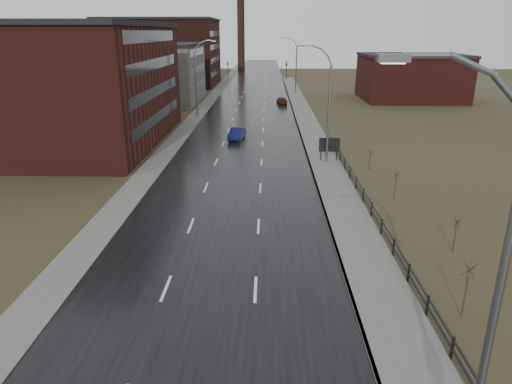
# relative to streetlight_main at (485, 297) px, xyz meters

# --- Properties ---
(road) EXTENTS (14.00, 300.00, 0.06)m
(road) POSITION_rel_streetlight_main_xyz_m (-8.47, 58.00, -6.03)
(road) COLOR black
(road) RESTS_ON ground
(sidewalk_right) EXTENTS (3.20, 180.00, 0.18)m
(sidewalk_right) POSITION_rel_streetlight_main_xyz_m (0.13, 33.00, -5.97)
(sidewalk_right) COLOR #595651
(sidewalk_right) RESTS_ON ground
(curb_right) EXTENTS (0.16, 180.00, 0.18)m
(curb_right) POSITION_rel_streetlight_main_xyz_m (-1.39, 33.00, -5.97)
(curb_right) COLOR slate
(curb_right) RESTS_ON ground
(sidewalk_left) EXTENTS (2.40, 260.00, 0.12)m
(sidewalk_left) POSITION_rel_streetlight_main_xyz_m (-16.67, 58.00, -6.00)
(sidewalk_left) COLOR #595651
(sidewalk_left) RESTS_ON ground
(warehouse_near) EXTENTS (22.44, 28.56, 13.50)m
(warehouse_near) POSITION_rel_streetlight_main_xyz_m (-29.46, 43.00, 0.70)
(warehouse_near) COLOR #471914
(warehouse_near) RESTS_ON ground
(warehouse_mid) EXTENTS (16.32, 20.40, 10.50)m
(warehouse_mid) POSITION_rel_streetlight_main_xyz_m (-26.46, 76.00, -0.80)
(warehouse_mid) COLOR slate
(warehouse_mid) RESTS_ON ground
(warehouse_far) EXTENTS (26.52, 24.48, 15.50)m
(warehouse_far) POSITION_rel_streetlight_main_xyz_m (-31.47, 106.00, 1.70)
(warehouse_far) COLOR #331611
(warehouse_far) RESTS_ON ground
(building_right) EXTENTS (18.36, 16.32, 8.50)m
(building_right) POSITION_rel_streetlight_main_xyz_m (21.83, 80.00, -1.80)
(building_right) COLOR #471914
(building_right) RESTS_ON ground
(smokestack) EXTENTS (2.70, 2.70, 30.70)m
(smokestack) POSITION_rel_streetlight_main_xyz_m (-14.47, 148.00, 9.44)
(smokestack) COLOR #331611
(smokestack) RESTS_ON ground
(streetlight_main) EXTENTS (3.91, 0.29, 12.11)m
(streetlight_main) POSITION_rel_streetlight_main_xyz_m (0.00, 0.00, 0.00)
(streetlight_main) COLOR slate
(streetlight_main) RESTS_ON ground
(streetlight_right_mid) EXTENTS (3.36, 0.28, 11.35)m
(streetlight_right_mid) POSITION_rel_streetlight_main_xyz_m (0.03, 34.00, -0.22)
(streetlight_right_mid) COLOR slate
(streetlight_right_mid) RESTS_ON ground
(streetlight_left) EXTENTS (3.36, 0.28, 11.35)m
(streetlight_left) POSITION_rel_streetlight_main_xyz_m (-16.17, 60.00, -0.22)
(streetlight_left) COLOR slate
(streetlight_left) RESTS_ON ground
(streetlight_right_far) EXTENTS (3.36, 0.28, 11.35)m
(streetlight_right_far) POSITION_rel_streetlight_main_xyz_m (0.03, 88.00, -0.22)
(streetlight_right_far) COLOR slate
(streetlight_right_far) RESTS_ON ground
(guardrail) EXTENTS (0.10, 53.05, 1.10)m
(guardrail) POSITION_rel_streetlight_main_xyz_m (1.83, 16.32, -5.35)
(guardrail) COLOR black
(guardrail) RESTS_ON ground
(shrub_c) EXTENTS (0.68, 0.71, 2.88)m
(shrub_c) POSITION_rel_streetlight_main_xyz_m (3.44, 7.95, -4.53)
(shrub_c) COLOR #382D23
(shrub_c) RESTS_ON ground
(shrub_d) EXTENTS (0.52, 0.55, 2.18)m
(shrub_d) POSITION_rel_streetlight_main_xyz_m (5.62, 14.73, -4.90)
(shrub_d) COLOR #382D23
(shrub_d) RESTS_ON ground
(shrub_e) EXTENTS (0.54, 0.56, 2.26)m
(shrub_e) POSITION_rel_streetlight_main_xyz_m (4.46, 23.81, -4.86)
(shrub_e) COLOR #382D23
(shrub_e) RESTS_ON ground
(shrub_f) EXTENTS (0.47, 0.49, 1.95)m
(shrub_f) POSITION_rel_streetlight_main_xyz_m (4.12, 31.70, -5.03)
(shrub_f) COLOR #382D23
(shrub_f) RESTS_ON ground
(billboard) EXTENTS (2.09, 0.17, 2.48)m
(billboard) POSITION_rel_streetlight_main_xyz_m (0.63, 34.61, -4.38)
(billboard) COLOR black
(billboard) RESTS_ON ground
(traffic_light_left) EXTENTS (0.58, 2.73, 5.30)m
(traffic_light_left) POSITION_rel_streetlight_main_xyz_m (-16.47, 118.00, -1.46)
(traffic_light_left) COLOR black
(traffic_light_left) RESTS_ON ground
(traffic_light_right) EXTENTS (0.58, 2.73, 5.30)m
(traffic_light_right) POSITION_rel_streetlight_main_xyz_m (-0.47, 118.00, -1.46)
(traffic_light_right) COLOR black
(traffic_light_right) RESTS_ON ground
(car_near) EXTENTS (2.06, 4.44, 1.41)m
(car_near) POSITION_rel_streetlight_main_xyz_m (-9.31, 44.24, -5.35)
(car_near) COLOR #0D1243
(car_near) RESTS_ON ground
(car_far) EXTENTS (2.06, 4.10, 1.34)m
(car_far) POSITION_rel_streetlight_main_xyz_m (-2.97, 73.23, -5.39)
(car_far) COLOR #4D1A0C
(car_far) RESTS_ON ground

